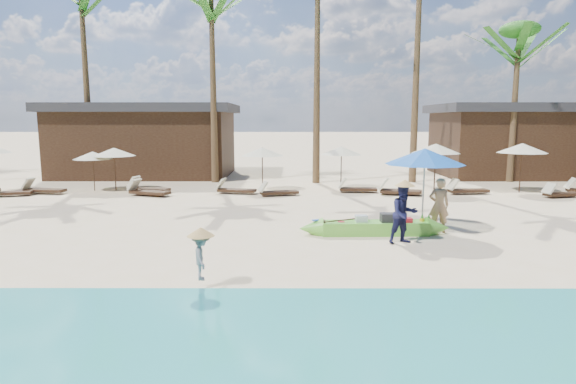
{
  "coord_description": "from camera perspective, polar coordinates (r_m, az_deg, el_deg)",
  "views": [
    {
      "loc": [
        0.7,
        -11.82,
        3.4
      ],
      "look_at": [
        0.66,
        2.0,
        1.31
      ],
      "focal_mm": 30.0,
      "sensor_mm": 36.0,
      "label": 1
    }
  ],
  "objects": [
    {
      "name": "pavilion_east",
      "position": [
        32.22,
        24.67,
        5.69
      ],
      "size": [
        8.8,
        6.6,
        4.3
      ],
      "color": "#392717",
      "rests_on": "ground"
    },
    {
      "name": "vendor_yellow",
      "position": [
        9.93,
        -10.23,
        -7.52
      ],
      "size": [
        0.49,
        0.69,
        0.96
      ],
      "primitive_type": "imported",
      "rotation": [
        0.0,
        0.0,
        1.8
      ],
      "color": "gray",
      "rests_on": "ground"
    },
    {
      "name": "blue_umbrella",
      "position": [
        14.96,
        15.91,
        4.08
      ],
      "size": [
        2.37,
        2.37,
        2.55
      ],
      "color": "#99999E",
      "rests_on": "ground"
    },
    {
      "name": "wet_sand_strip",
      "position": [
        7.65,
        -5.38,
        -17.77
      ],
      "size": [
        240.0,
        4.5,
        0.01
      ],
      "primitive_type": "cube",
      "color": "tan",
      "rests_on": "ground"
    },
    {
      "name": "lounger_6_left",
      "position": [
        21.53,
        -1.38,
        0.07
      ],
      "size": [
        1.86,
        1.03,
        0.6
      ],
      "rotation": [
        0.0,
        0.0,
        0.29
      ],
      "color": "#392717",
      "rests_on": "ground"
    },
    {
      "name": "lounger_4_right",
      "position": [
        22.45,
        -16.38,
        0.12
      ],
      "size": [
        2.01,
        1.21,
        0.65
      ],
      "rotation": [
        0.0,
        0.0,
        -0.35
      ],
      "color": "#392717",
      "rests_on": "ground"
    },
    {
      "name": "palm_3",
      "position": [
        26.91,
        -9.04,
        19.6
      ],
      "size": [
        2.08,
        2.08,
        10.52
      ],
      "color": "brown",
      "rests_on": "ground"
    },
    {
      "name": "resort_parasol_8",
      "position": [
        24.87,
        26.01,
        4.69
      ],
      "size": [
        2.23,
        2.23,
        2.3
      ],
      "color": "#392717",
      "rests_on": "ground"
    },
    {
      "name": "lounger_3_right",
      "position": [
        24.85,
        -27.13,
        0.3
      ],
      "size": [
        1.96,
        0.79,
        0.65
      ],
      "rotation": [
        0.0,
        0.0,
        -0.11
      ],
      "color": "#392717",
      "rests_on": "ground"
    },
    {
      "name": "pavilion_west",
      "position": [
        30.61,
        -16.45,
        6.0
      ],
      "size": [
        10.8,
        6.6,
        4.3
      ],
      "color": "#392717",
      "rests_on": "ground"
    },
    {
      "name": "lounger_5_left",
      "position": [
        22.3,
        -6.42,
        0.33
      ],
      "size": [
        1.9,
        0.9,
        0.62
      ],
      "rotation": [
        0.0,
        0.0,
        -0.19
      ],
      "color": "#392717",
      "rests_on": "ground"
    },
    {
      "name": "tourist",
      "position": [
        15.2,
        17.46,
        -1.51
      ],
      "size": [
        0.64,
        0.45,
        1.67
      ],
      "primitive_type": "imported",
      "rotation": [
        0.0,
        0.0,
        3.06
      ],
      "color": "tan",
      "rests_on": "ground"
    },
    {
      "name": "vendor_green",
      "position": [
        13.59,
        13.57,
        -2.52
      ],
      "size": [
        0.95,
        0.83,
        1.66
      ],
      "primitive_type": "imported",
      "rotation": [
        0.0,
        0.0,
        0.29
      ],
      "color": "#16173C",
      "rests_on": "ground"
    },
    {
      "name": "lounger_7_left",
      "position": [
        22.28,
        12.77,
        0.16
      ],
      "size": [
        1.91,
        0.99,
        0.62
      ],
      "rotation": [
        0.0,
        0.0,
        -0.25
      ],
      "color": "#392717",
      "rests_on": "ground"
    },
    {
      "name": "resort_parasol_4",
      "position": [
        24.49,
        -19.93,
        4.49
      ],
      "size": [
        2.0,
        2.0,
        2.06
      ],
      "color": "#392717",
      "rests_on": "ground"
    },
    {
      "name": "lounger_7_right",
      "position": [
        22.54,
        12.96,
        0.27
      ],
      "size": [
        1.98,
        1.08,
        0.64
      ],
      "rotation": [
        0.0,
        0.0,
        -0.28
      ],
      "color": "#392717",
      "rests_on": "ground"
    },
    {
      "name": "lounger_8_left",
      "position": [
        23.47,
        20.32,
        0.27
      ],
      "size": [
        1.94,
        0.83,
        0.64
      ],
      "rotation": [
        0.0,
        0.0,
        0.14
      ],
      "color": "#392717",
      "rests_on": "ground"
    },
    {
      "name": "green_canoe",
      "position": [
        14.58,
        10.23,
        -4.14
      ],
      "size": [
        5.03,
        0.75,
        0.64
      ],
      "rotation": [
        0.0,
        0.0,
        0.02
      ],
      "color": "#65C43B",
      "rests_on": "ground"
    },
    {
      "name": "resort_parasol_3",
      "position": [
        24.73,
        -22.14,
        4.03
      ],
      "size": [
        1.83,
        1.83,
        1.88
      ],
      "color": "#392717",
      "rests_on": "ground"
    },
    {
      "name": "palm_6",
      "position": [
        29.23,
        25.62,
        14.97
      ],
      "size": [
        2.08,
        2.08,
        8.51
      ],
      "color": "brown",
      "rests_on": "ground"
    },
    {
      "name": "ground",
      "position": [
        12.32,
        -3.14,
        -7.41
      ],
      "size": [
        240.0,
        240.0,
        0.0
      ],
      "primitive_type": "plane",
      "color": "beige",
      "rests_on": "ground"
    },
    {
      "name": "palm_2",
      "position": [
        29.68,
        -23.25,
        19.17
      ],
      "size": [
        2.08,
        2.08,
        11.33
      ],
      "color": "brown",
      "rests_on": "ground"
    },
    {
      "name": "resort_parasol_5",
      "position": [
        22.92,
        -3.07,
        4.81
      ],
      "size": [
        2.03,
        2.03,
        2.09
      ],
      "color": "#392717",
      "rests_on": "ground"
    },
    {
      "name": "palm_4",
      "position": [
        26.57,
        3.53,
        21.76
      ],
      "size": [
        2.08,
        2.08,
        11.7
      ],
      "color": "brown",
      "rests_on": "ground"
    },
    {
      "name": "resort_parasol_7",
      "position": [
        23.35,
        17.12,
        4.95
      ],
      "size": [
        2.22,
        2.22,
        2.29
      ],
      "color": "#392717",
      "rests_on": "ground"
    },
    {
      "name": "resort_parasol_6",
      "position": [
        23.74,
        6.35,
        4.9
      ],
      "size": [
        2.03,
        2.03,
        2.09
      ],
      "color": "#392717",
      "rests_on": "ground"
    },
    {
      "name": "lounger_9_left",
      "position": [
        24.19,
        29.52,
        -0.13
      ],
      "size": [
        1.78,
        0.94,
        0.58
      ],
      "rotation": [
        0.0,
        0.0,
        0.25
      ],
      "color": "#392717",
      "rests_on": "ground"
    },
    {
      "name": "lounger_3_left",
      "position": [
        24.75,
        -30.35,
        0.01
      ],
      "size": [
        1.88,
        1.01,
        0.61
      ],
      "rotation": [
        0.0,
        0.0,
        0.27
      ],
      "color": "#392717",
      "rests_on": "ground"
    },
    {
      "name": "lounger_6_right",
      "position": [
        22.73,
        7.99,
        0.45
      ],
      "size": [
        1.82,
        0.62,
        0.61
      ],
      "rotation": [
        0.0,
        0.0,
        -0.04
      ],
      "color": "#392717",
      "rests_on": "ground"
    },
    {
      "name": "lounger_4_left",
      "position": [
        23.35,
        -16.4,
        0.45
      ],
      "size": [
        2.07,
        1.09,
        0.67
      ],
      "rotation": [
        0.0,
        0.0,
        -0.25
      ],
      "color": "#392717",
      "rests_on": "ground"
    }
  ]
}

